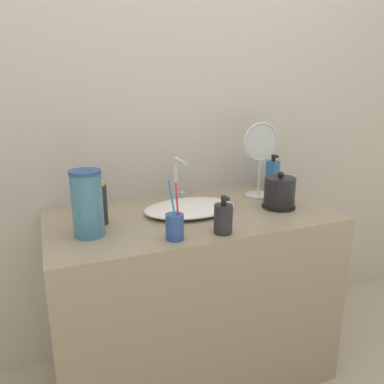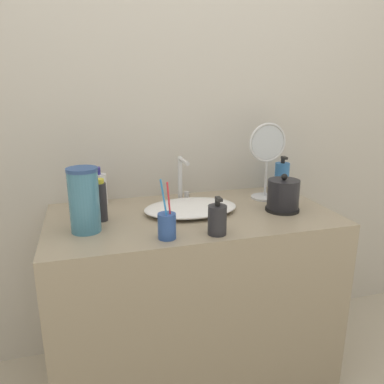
% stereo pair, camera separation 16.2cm
% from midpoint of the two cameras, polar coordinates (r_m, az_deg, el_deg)
% --- Properties ---
extents(wall_back, '(6.00, 0.04, 2.60)m').
position_cam_midpoint_polar(wall_back, '(1.88, -0.39, 13.96)').
color(wall_back, beige).
rests_on(wall_back, ground_plane).
extents(vanity_counter, '(1.24, 0.64, 0.82)m').
position_cam_midpoint_polar(vanity_counter, '(1.82, 2.65, -15.64)').
color(vanity_counter, gray).
rests_on(vanity_counter, ground_plane).
extents(sink_basin, '(0.42, 0.28, 0.04)m').
position_cam_midpoint_polar(sink_basin, '(1.66, 2.53, -2.45)').
color(sink_basin, white).
rests_on(sink_basin, vanity_counter).
extents(faucet, '(0.06, 0.15, 0.22)m').
position_cam_midpoint_polar(faucet, '(1.79, 0.98, 2.35)').
color(faucet, silver).
rests_on(faucet, vanity_counter).
extents(electric_kettle, '(0.15, 0.15, 0.17)m').
position_cam_midpoint_polar(electric_kettle, '(1.74, 16.32, -0.70)').
color(electric_kettle, black).
rests_on(electric_kettle, vanity_counter).
extents(toothbrush_cup, '(0.07, 0.07, 0.23)m').
position_cam_midpoint_polar(toothbrush_cup, '(1.37, -0.47, -5.15)').
color(toothbrush_cup, '#2D519E').
rests_on(toothbrush_cup, vanity_counter).
extents(lotion_bottle, '(0.07, 0.07, 0.19)m').
position_cam_midpoint_polar(lotion_bottle, '(2.03, 15.75, 2.16)').
color(lotion_bottle, '#3370B7').
rests_on(lotion_bottle, vanity_counter).
extents(shampoo_bottle, '(0.07, 0.07, 0.18)m').
position_cam_midpoint_polar(shampoo_bottle, '(1.79, -11.40, 0.41)').
color(shampoo_bottle, white).
rests_on(shampoo_bottle, vanity_counter).
extents(mouthwash_bottle, '(0.07, 0.07, 0.15)m').
position_cam_midpoint_polar(mouthwash_bottle, '(1.42, 7.14, -4.23)').
color(mouthwash_bottle, '#28282D').
rests_on(mouthwash_bottle, vanity_counter).
extents(hand_cream_bottle, '(0.05, 0.05, 0.18)m').
position_cam_midpoint_polar(hand_cream_bottle, '(1.57, -10.98, -1.37)').
color(hand_cream_bottle, '#28282D').
rests_on(hand_cream_bottle, vanity_counter).
extents(vanity_mirror, '(0.19, 0.13, 0.37)m').
position_cam_midpoint_polar(vanity_mirror, '(1.87, 13.79, 5.12)').
color(vanity_mirror, silver).
rests_on(vanity_mirror, vanity_counter).
extents(water_pitcher, '(0.12, 0.12, 0.25)m').
position_cam_midpoint_polar(water_pitcher, '(1.45, -13.09, -1.27)').
color(water_pitcher, teal).
rests_on(water_pitcher, vanity_counter).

